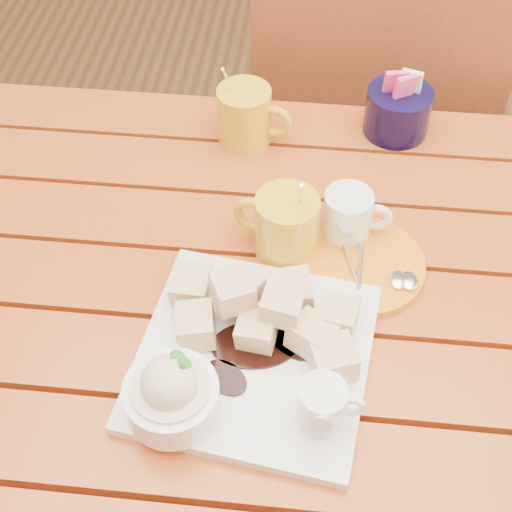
# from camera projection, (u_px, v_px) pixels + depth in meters

# --- Properties ---
(ground) EXTENTS (5.00, 5.00, 0.00)m
(ground) POSITION_uv_depth(u_px,v_px,m) (250.00, 509.00, 1.49)
(ground) COLOR #573518
(ground) RESTS_ON ground
(table) EXTENTS (1.20, 0.79, 0.75)m
(table) POSITION_uv_depth(u_px,v_px,m) (247.00, 335.00, 1.00)
(table) COLOR #9F3514
(table) RESTS_ON ground
(dessert_plate) EXTENTS (0.30, 0.30, 0.11)m
(dessert_plate) POSITION_uv_depth(u_px,v_px,m) (239.00, 356.00, 0.82)
(dessert_plate) COLOR white
(dessert_plate) RESTS_ON table
(coffee_mug_left) EXTENTS (0.12, 0.08, 0.14)m
(coffee_mug_left) POSITION_uv_depth(u_px,v_px,m) (285.00, 225.00, 0.93)
(coffee_mug_left) COLOR gold
(coffee_mug_left) RESTS_ON table
(coffee_mug_right) EXTENTS (0.12, 0.08, 0.14)m
(coffee_mug_right) POSITION_uv_depth(u_px,v_px,m) (246.00, 115.00, 1.08)
(coffee_mug_right) COLOR gold
(coffee_mug_right) RESTS_ON table
(cream_pitcher) EXTENTS (0.09, 0.08, 0.08)m
(cream_pitcher) POSITION_uv_depth(u_px,v_px,m) (349.00, 216.00, 0.95)
(cream_pitcher) COLOR white
(cream_pitcher) RESTS_ON table
(sugar_caddy) EXTENTS (0.10, 0.10, 0.11)m
(sugar_caddy) POSITION_uv_depth(u_px,v_px,m) (398.00, 110.00, 1.10)
(sugar_caddy) COLOR black
(sugar_caddy) RESTS_ON table
(orange_saucer) EXTENTS (0.17, 0.17, 0.02)m
(orange_saucer) POSITION_uv_depth(u_px,v_px,m) (362.00, 265.00, 0.94)
(orange_saucer) COLOR orange
(orange_saucer) RESTS_ON table
(chair_far) EXTENTS (0.50, 0.50, 0.95)m
(chair_far) POSITION_uv_depth(u_px,v_px,m) (370.00, 126.00, 1.48)
(chair_far) COLOR brown
(chair_far) RESTS_ON ground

